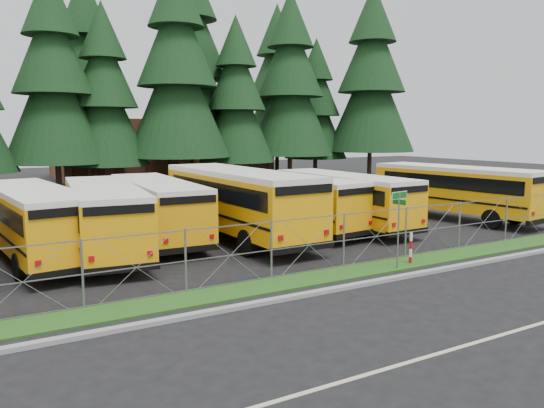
{
  "coord_description": "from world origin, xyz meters",
  "views": [
    {
      "loc": [
        -12.54,
        -15.87,
        4.95
      ],
      "look_at": [
        -1.1,
        4.0,
        1.73
      ],
      "focal_mm": 35.0,
      "sensor_mm": 36.0,
      "label": 1
    }
  ],
  "objects": [
    {
      "name": "bus_5",
      "position": [
        1.11,
        6.34,
        1.35
      ],
      "size": [
        3.67,
        10.49,
        2.69
      ],
      "primitive_type": null,
      "rotation": [
        0.0,
        0.0,
        0.12
      ],
      "color": "#FFA608",
      "rests_on": "ground"
    },
    {
      "name": "conifer_12",
      "position": [
        5.48,
        30.37,
        10.42
      ],
      "size": [
        9.42,
        9.42,
        20.84
      ],
      "primitive_type": null,
      "color": "black",
      "rests_on": "ground"
    },
    {
      "name": "bus_4",
      "position": [
        -2.08,
        5.77,
        1.58
      ],
      "size": [
        3.21,
        12.15,
        3.17
      ],
      "primitive_type": null,
      "rotation": [
        0.0,
        0.0,
        0.03
      ],
      "color": "#FFA608",
      "rests_on": "ground"
    },
    {
      "name": "conifer_6",
      "position": [
        7.99,
        25.99,
        7.32
      ],
      "size": [
        6.62,
        6.62,
        14.63
      ],
      "primitive_type": null,
      "color": "black",
      "rests_on": "ground"
    },
    {
      "name": "conifer_5",
      "position": [
        2.61,
        25.77,
        9.26
      ],
      "size": [
        8.37,
        8.37,
        18.52
      ],
      "primitive_type": null,
      "color": "black",
      "rests_on": "ground"
    },
    {
      "name": "bus_east",
      "position": [
        10.76,
        4.65,
        1.47
      ],
      "size": [
        4.14,
        11.45,
        2.94
      ],
      "primitive_type": null,
      "rotation": [
        0.0,
        0.0,
        0.14
      ],
      "color": "#FFA608",
      "rests_on": "ground"
    },
    {
      "name": "chainlink_fence",
      "position": [
        0.0,
        -1.0,
        1.0
      ],
      "size": [
        44.0,
        0.1,
        2.0
      ],
      "primitive_type": null,
      "color": "gray",
      "rests_on": "ground"
    },
    {
      "name": "conifer_9",
      "position": [
        22.53,
        25.43,
        9.51
      ],
      "size": [
        8.6,
        8.6,
        19.01
      ],
      "primitive_type": null,
      "color": "black",
      "rests_on": "ground"
    },
    {
      "name": "bus_2",
      "position": [
        -7.95,
        5.69,
        1.39
      ],
      "size": [
        3.65,
        10.84,
        2.79
      ],
      "primitive_type": null,
      "rotation": [
        0.0,
        0.0,
        -0.11
      ],
      "color": "#FFA608",
      "rests_on": "ground"
    },
    {
      "name": "street_sign",
      "position": [
        0.47,
        -2.19,
        2.03
      ],
      "size": [
        0.83,
        0.55,
        2.81
      ],
      "color": "gray",
      "rests_on": "ground"
    },
    {
      "name": "striped_bollard",
      "position": [
        1.42,
        -1.88,
        0.6
      ],
      "size": [
        0.11,
        0.11,
        1.2
      ],
      "primitive_type": "cylinder",
      "color": "#B20C0C",
      "rests_on": "ground"
    },
    {
      "name": "bus_1",
      "position": [
        -10.55,
        6.12,
        1.39
      ],
      "size": [
        3.69,
        10.8,
        2.78
      ],
      "primitive_type": null,
      "rotation": [
        0.0,
        0.0,
        0.11
      ],
      "color": "#FFA608",
      "rests_on": "ground"
    },
    {
      "name": "ground",
      "position": [
        0.0,
        0.0,
        0.0
      ],
      "size": [
        120.0,
        120.0,
        0.0
      ],
      "primitive_type": "plane",
      "color": "black",
      "rests_on": "ground"
    },
    {
      "name": "curb",
      "position": [
        0.0,
        -3.1,
        0.06
      ],
      "size": [
        50.0,
        0.25,
        0.12
      ],
      "primitive_type": "cube",
      "color": "gray",
      "rests_on": "ground"
    },
    {
      "name": "brick_building",
      "position": [
        6.0,
        40.0,
        3.0
      ],
      "size": [
        22.0,
        10.0,
        6.0
      ],
      "primitive_type": "cube",
      "color": "brown",
      "rests_on": "ground"
    },
    {
      "name": "road_lane_line",
      "position": [
        0.0,
        -8.0,
        0.01
      ],
      "size": [
        50.0,
        0.12,
        0.01
      ],
      "primitive_type": "cube",
      "color": "beige",
      "rests_on": "ground"
    },
    {
      "name": "conifer_3",
      "position": [
        -6.63,
        26.69,
        8.33
      ],
      "size": [
        7.53,
        7.53,
        16.66
      ],
      "primitive_type": null,
      "color": "black",
      "rests_on": "ground"
    },
    {
      "name": "bus_6",
      "position": [
        3.77,
        5.61,
        1.37
      ],
      "size": [
        2.78,
        10.49,
        2.73
      ],
      "primitive_type": null,
      "rotation": [
        0.0,
        0.0,
        0.03
      ],
      "color": "#FFA608",
      "rests_on": "ground"
    },
    {
      "name": "bus_3",
      "position": [
        -5.34,
        7.19,
        1.36
      ],
      "size": [
        2.94,
        10.48,
        2.72
      ],
      "primitive_type": null,
      "rotation": [
        0.0,
        0.0,
        -0.05
      ],
      "color": "#FFA608",
      "rests_on": "ground"
    },
    {
      "name": "conifer_4",
      "position": [
        -2.96,
        26.78,
        7.34
      ],
      "size": [
        6.64,
        6.64,
        14.68
      ],
      "primitive_type": null,
      "color": "black",
      "rests_on": "ground"
    },
    {
      "name": "conifer_11",
      "position": [
        -3.1,
        32.46,
        9.09
      ],
      "size": [
        8.22,
        8.22,
        18.19
      ],
      "primitive_type": null,
      "color": "black",
      "rests_on": "ground"
    },
    {
      "name": "grass_verge",
      "position": [
        0.0,
        -1.7,
        0.03
      ],
      "size": [
        50.0,
        1.4,
        0.06
      ],
      "primitive_type": "cube",
      "color": "#184413",
      "rests_on": "ground"
    },
    {
      "name": "conifer_13",
      "position": [
        16.77,
        33.96,
        9.04
      ],
      "size": [
        8.17,
        8.17,
        18.08
      ],
      "primitive_type": null,
      "color": "black",
      "rests_on": "ground"
    },
    {
      "name": "conifer_7",
      "position": [
        13.73,
        26.43,
        8.79
      ],
      "size": [
        7.95,
        7.95,
        17.57
      ],
      "primitive_type": null,
      "color": "black",
      "rests_on": "ground"
    },
    {
      "name": "conifer_8",
      "position": [
        18.3,
        28.86,
        6.99
      ],
      "size": [
        6.33,
        6.33,
        13.99
      ],
      "primitive_type": null,
      "color": "black",
      "rests_on": "ground"
    }
  ]
}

